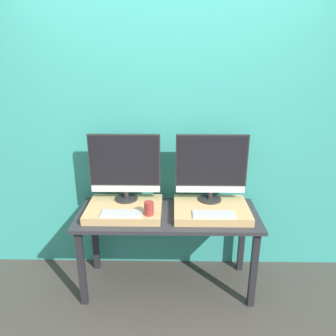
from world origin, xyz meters
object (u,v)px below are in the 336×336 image
Objects in this scene: monitor_left at (125,166)px; keyboard_right at (214,214)px; keyboard_left at (122,214)px; monitor_right at (211,166)px; mug at (149,208)px.

keyboard_right is at bearing -21.15° from monitor_left.
monitor_right is (0.70, 0.27, 0.29)m from keyboard_left.
monitor_right is (0.49, 0.27, 0.25)m from mug.
monitor_left is 0.81m from keyboard_right.
keyboard_right is (0.70, 0.00, 0.00)m from keyboard_left.
keyboard_left is (0.00, -0.27, -0.29)m from monitor_left.
keyboard_left is 0.70m from keyboard_right.
keyboard_left is 1.00× the size of keyboard_right.
keyboard_right is (0.49, 0.00, -0.05)m from mug.
mug is 0.18× the size of monitor_right.
monitor_left is at bearing 158.85° from keyboard_right.
monitor_right is at bearing 90.00° from keyboard_right.
mug is 0.61m from monitor_right.
keyboard_left is 0.22m from mug.
monitor_left is 0.40m from keyboard_left.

